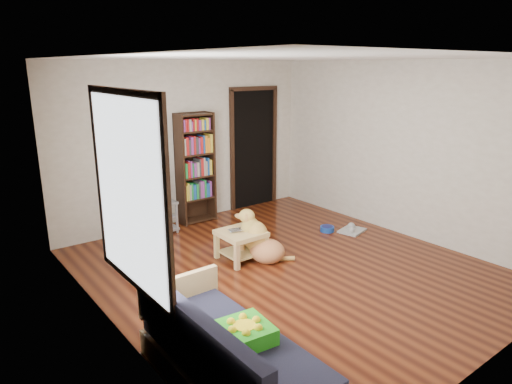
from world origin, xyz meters
TOP-DOWN VIEW (x-y plane):
  - ground at (0.00, 0.00)m, footprint 5.00×5.00m
  - ceiling at (0.00, 0.00)m, footprint 5.00×5.00m
  - wall_back at (0.00, 2.50)m, footprint 4.50×0.00m
  - wall_front at (0.00, -2.50)m, footprint 4.50×0.00m
  - wall_left at (-2.25, 0.00)m, footprint 0.00×5.00m
  - wall_right at (2.25, 0.00)m, footprint 0.00×5.00m
  - green_cushion at (-1.75, -1.45)m, footprint 0.44×0.44m
  - laptop at (-0.30, 0.58)m, footprint 0.37×0.28m
  - dog_bowl at (1.40, 0.65)m, footprint 0.22×0.22m
  - grey_rag at (1.70, 0.40)m, footprint 0.47×0.41m
  - window at (-2.23, -0.50)m, footprint 0.03×1.46m
  - doorway at (1.35, 2.48)m, footprint 1.03×0.05m
  - tv_stand at (-0.90, 2.25)m, footprint 0.90×0.45m
  - crt_tv at (-0.90, 2.27)m, footprint 0.55×0.52m
  - bookshelf at (0.05, 2.34)m, footprint 0.60×0.30m
  - sofa at (-1.87, -1.38)m, footprint 0.80×1.80m
  - coffee_table at (-0.30, 0.61)m, footprint 0.55×0.55m
  - dog at (-0.09, 0.47)m, footprint 0.60×0.78m

SIDE VIEW (x-z plane):
  - ground at x=0.00m, z-range 0.00..0.00m
  - grey_rag at x=1.70m, z-range 0.00..0.03m
  - dog_bowl at x=1.40m, z-range 0.00..0.08m
  - dog at x=-0.09m, z-range -0.09..0.61m
  - sofa at x=-1.87m, z-range -0.14..0.66m
  - tv_stand at x=-0.90m, z-range 0.02..0.52m
  - coffee_table at x=-0.30m, z-range 0.08..0.48m
  - laptop at x=-0.30m, z-range 0.40..0.43m
  - green_cushion at x=-1.75m, z-range 0.42..0.55m
  - crt_tv at x=-0.90m, z-range 0.45..1.03m
  - bookshelf at x=0.05m, z-range 0.10..1.90m
  - doorway at x=1.35m, z-range 0.03..2.21m
  - wall_back at x=0.00m, z-range -0.95..3.55m
  - wall_front at x=0.00m, z-range -0.95..3.55m
  - wall_left at x=-2.25m, z-range -1.20..3.80m
  - wall_right at x=2.25m, z-range -1.20..3.80m
  - window at x=-2.23m, z-range 0.65..2.35m
  - ceiling at x=0.00m, z-range 2.60..2.60m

